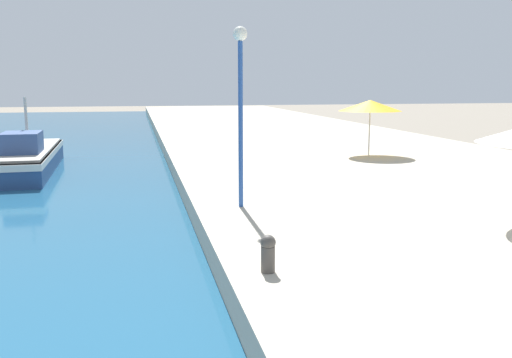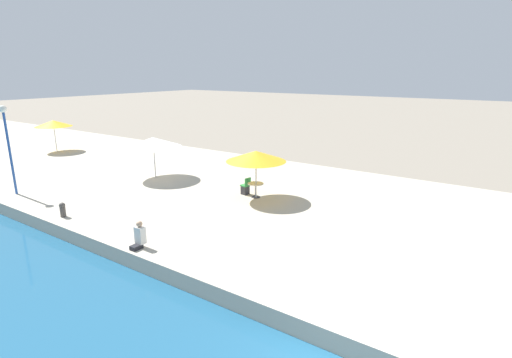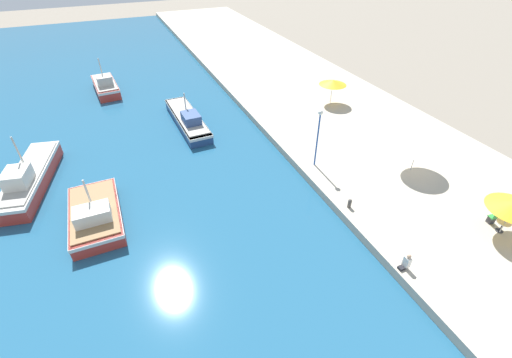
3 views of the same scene
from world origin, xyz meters
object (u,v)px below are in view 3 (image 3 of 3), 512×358
at_px(fishing_boat_near, 95,214).
at_px(fishing_boat_far, 188,119).
at_px(cafe_umbrella_white, 419,145).
at_px(lamppost, 319,129).
at_px(fishing_boat_distant, 105,86).
at_px(cafe_chair_left, 492,219).
at_px(mooring_bollard, 350,203).
at_px(person_at_quay, 406,262).
at_px(cafe_umbrella_striped, 333,82).
at_px(cafe_table, 503,225).
at_px(fishing_boat_mid, 29,177).

relative_size(fishing_boat_near, fishing_boat_far, 0.67).
bearing_deg(cafe_umbrella_white, fishing_boat_far, 132.24).
distance_m(fishing_boat_near, cafe_umbrella_white, 22.65).
height_order(fishing_boat_far, lamppost, lamppost).
bearing_deg(fishing_boat_distant, fishing_boat_near, -100.25).
bearing_deg(cafe_chair_left, mooring_bollard, 155.78).
bearing_deg(person_at_quay, fishing_boat_near, 143.97).
distance_m(fishing_boat_far, cafe_umbrella_striped, 14.95).
distance_m(fishing_boat_distant, mooring_bollard, 31.25).
relative_size(fishing_boat_distant, cafe_chair_left, 7.24).
distance_m(cafe_table, cafe_chair_left, 0.75).
height_order(cafe_umbrella_white, person_at_quay, cafe_umbrella_white).
xyz_separation_m(fishing_boat_mid, cafe_umbrella_white, (26.37, -9.87, 1.94)).
bearing_deg(lamppost, fishing_boat_mid, 162.31).
bearing_deg(fishing_boat_distant, cafe_umbrella_white, -57.87).
distance_m(cafe_umbrella_white, cafe_chair_left, 6.67).
bearing_deg(person_at_quay, mooring_bollard, 87.99).
bearing_deg(lamppost, mooring_bollard, -95.43).
bearing_deg(cafe_table, person_at_quay, 179.28).
relative_size(cafe_umbrella_striped, mooring_bollard, 4.21).
distance_m(cafe_umbrella_striped, lamppost, 12.00).
xyz_separation_m(fishing_boat_distant, cafe_umbrella_white, (20.13, -26.56, 1.99)).
distance_m(fishing_boat_near, lamppost, 16.15).
relative_size(cafe_table, person_at_quay, 0.79).
relative_size(fishing_boat_mid, fishing_boat_far, 0.97).
bearing_deg(lamppost, fishing_boat_near, 178.10).
xyz_separation_m(person_at_quay, mooring_bollard, (0.19, 5.30, -0.10)).
bearing_deg(cafe_umbrella_striped, mooring_bollard, -118.81).
bearing_deg(fishing_boat_distant, fishing_boat_mid, -115.54).
bearing_deg(lamppost, cafe_chair_left, -55.89).
distance_m(fishing_boat_mid, fishing_boat_distant, 17.82).
bearing_deg(mooring_bollard, fishing_boat_mid, 149.30).
bearing_deg(cafe_umbrella_white, fishing_boat_near, 169.76).
height_order(cafe_umbrella_white, cafe_chair_left, cafe_umbrella_white).
relative_size(fishing_boat_distant, cafe_umbrella_striped, 2.39).
xyz_separation_m(cafe_umbrella_white, lamppost, (-6.34, 3.48, 0.94)).
height_order(fishing_boat_distant, cafe_chair_left, fishing_boat_distant).
height_order(cafe_umbrella_striped, cafe_table, cafe_umbrella_striped).
bearing_deg(mooring_bollard, cafe_table, -37.29).
height_order(fishing_boat_distant, person_at_quay, fishing_boat_distant).
xyz_separation_m(fishing_boat_distant, lamppost, (13.79, -23.08, 2.93)).
bearing_deg(fishing_boat_near, cafe_chair_left, -25.46).
distance_m(fishing_boat_distant, cafe_umbrella_striped, 25.42).
relative_size(fishing_boat_near, fishing_boat_distant, 0.94).
bearing_deg(fishing_boat_far, person_at_quay, -75.53).
bearing_deg(cafe_table, cafe_chair_left, 81.18).
xyz_separation_m(mooring_bollard, lamppost, (0.49, 5.21, 2.74)).
bearing_deg(person_at_quay, cafe_umbrella_white, 45.02).
xyz_separation_m(fishing_boat_mid, person_at_quay, (19.35, -16.90, 0.24)).
distance_m(fishing_boat_near, cafe_table, 25.05).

